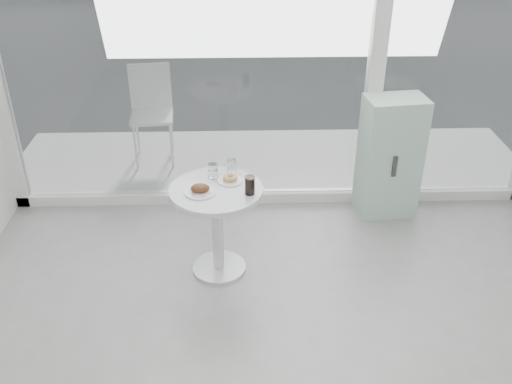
{
  "coord_description": "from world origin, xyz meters",
  "views": [
    {
      "loc": [
        -0.3,
        -1.88,
        2.92
      ],
      "look_at": [
        -0.2,
        1.7,
        0.85
      ],
      "focal_mm": 40.0,
      "sensor_mm": 36.0,
      "label": 1
    }
  ],
  "objects_px": {
    "plate_fritter": "(201,190)",
    "cola_glass": "(250,186)",
    "main_table": "(217,213)",
    "water_tumbler_b": "(232,167)",
    "patio_chair": "(152,107)",
    "mint_cabinet": "(390,157)",
    "plate_donut": "(230,179)",
    "water_tumbler_a": "(213,171)"
  },
  "relations": [
    {
      "from": "plate_fritter",
      "to": "cola_glass",
      "type": "height_order",
      "value": "cola_glass"
    },
    {
      "from": "plate_fritter",
      "to": "water_tumbler_b",
      "type": "xyz_separation_m",
      "value": [
        0.23,
        0.32,
        0.02
      ]
    },
    {
      "from": "mint_cabinet",
      "to": "cola_glass",
      "type": "distance_m",
      "value": 1.64
    },
    {
      "from": "patio_chair",
      "to": "water_tumbler_a",
      "type": "bearing_deg",
      "value": -73.91
    },
    {
      "from": "main_table",
      "to": "plate_donut",
      "type": "bearing_deg",
      "value": 45.53
    },
    {
      "from": "main_table",
      "to": "water_tumbler_a",
      "type": "xyz_separation_m",
      "value": [
        -0.03,
        0.18,
        0.27
      ]
    },
    {
      "from": "main_table",
      "to": "plate_fritter",
      "type": "height_order",
      "value": "plate_fritter"
    },
    {
      "from": "main_table",
      "to": "patio_chair",
      "type": "distance_m",
      "value": 2.17
    },
    {
      "from": "main_table",
      "to": "mint_cabinet",
      "type": "bearing_deg",
      "value": 29.39
    },
    {
      "from": "main_table",
      "to": "plate_fritter",
      "type": "distance_m",
      "value": 0.28
    },
    {
      "from": "cola_glass",
      "to": "plate_fritter",
      "type": "bearing_deg",
      "value": 176.33
    },
    {
      "from": "plate_fritter",
      "to": "water_tumbler_b",
      "type": "height_order",
      "value": "water_tumbler_b"
    },
    {
      "from": "plate_donut",
      "to": "water_tumbler_b",
      "type": "xyz_separation_m",
      "value": [
        0.01,
        0.15,
        0.03
      ]
    },
    {
      "from": "mint_cabinet",
      "to": "patio_chair",
      "type": "bearing_deg",
      "value": 146.98
    },
    {
      "from": "mint_cabinet",
      "to": "plate_donut",
      "type": "relative_size",
      "value": 5.84
    },
    {
      "from": "plate_fritter",
      "to": "water_tumbler_a",
      "type": "relative_size",
      "value": 2.0
    },
    {
      "from": "patio_chair",
      "to": "plate_fritter",
      "type": "relative_size",
      "value": 4.36
    },
    {
      "from": "plate_donut",
      "to": "mint_cabinet",
      "type": "bearing_deg",
      "value": 27.9
    },
    {
      "from": "main_table",
      "to": "cola_glass",
      "type": "distance_m",
      "value": 0.4
    },
    {
      "from": "patio_chair",
      "to": "main_table",
      "type": "bearing_deg",
      "value": -75.0
    },
    {
      "from": "cola_glass",
      "to": "water_tumbler_b",
      "type": "bearing_deg",
      "value": 112.01
    },
    {
      "from": "patio_chair",
      "to": "plate_donut",
      "type": "height_order",
      "value": "patio_chair"
    },
    {
      "from": "mint_cabinet",
      "to": "patio_chair",
      "type": "distance_m",
      "value": 2.59
    },
    {
      "from": "water_tumbler_a",
      "to": "main_table",
      "type": "bearing_deg",
      "value": -81.35
    },
    {
      "from": "water_tumbler_a",
      "to": "water_tumbler_b",
      "type": "bearing_deg",
      "value": 28.37
    },
    {
      "from": "patio_chair",
      "to": "water_tumbler_b",
      "type": "height_order",
      "value": "patio_chair"
    },
    {
      "from": "mint_cabinet",
      "to": "plate_fritter",
      "type": "relative_size",
      "value": 4.86
    },
    {
      "from": "main_table",
      "to": "water_tumbler_b",
      "type": "height_order",
      "value": "water_tumbler_b"
    },
    {
      "from": "plate_fritter",
      "to": "cola_glass",
      "type": "distance_m",
      "value": 0.37
    },
    {
      "from": "mint_cabinet",
      "to": "water_tumbler_b",
      "type": "relative_size",
      "value": 10.19
    },
    {
      "from": "water_tumbler_b",
      "to": "cola_glass",
      "type": "relative_size",
      "value": 0.78
    },
    {
      "from": "main_table",
      "to": "water_tumbler_a",
      "type": "bearing_deg",
      "value": 98.65
    },
    {
      "from": "plate_fritter",
      "to": "water_tumbler_a",
      "type": "xyz_separation_m",
      "value": [
        0.08,
        0.24,
        0.03
      ]
    },
    {
      "from": "main_table",
      "to": "cola_glass",
      "type": "xyz_separation_m",
      "value": [
        0.26,
        -0.09,
        0.29
      ]
    },
    {
      "from": "patio_chair",
      "to": "plate_fritter",
      "type": "xyz_separation_m",
      "value": [
        0.65,
        -2.09,
        0.16
      ]
    },
    {
      "from": "main_table",
      "to": "mint_cabinet",
      "type": "height_order",
      "value": "mint_cabinet"
    },
    {
      "from": "main_table",
      "to": "water_tumbler_b",
      "type": "relative_size",
      "value": 6.83
    },
    {
      "from": "plate_fritter",
      "to": "water_tumbler_b",
      "type": "distance_m",
      "value": 0.39
    },
    {
      "from": "main_table",
      "to": "plate_fritter",
      "type": "xyz_separation_m",
      "value": [
        -0.11,
        -0.06,
        0.25
      ]
    },
    {
      "from": "plate_fritter",
      "to": "mint_cabinet",
      "type": "bearing_deg",
      "value": 29.35
    },
    {
      "from": "water_tumbler_a",
      "to": "water_tumbler_b",
      "type": "height_order",
      "value": "water_tumbler_a"
    },
    {
      "from": "main_table",
      "to": "plate_donut",
      "type": "xyz_separation_m",
      "value": [
        0.11,
        0.11,
        0.24
      ]
    }
  ]
}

